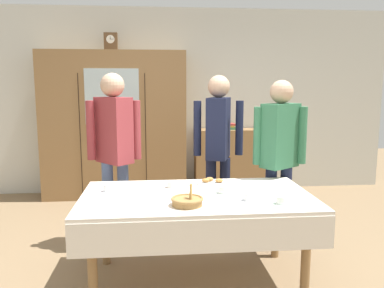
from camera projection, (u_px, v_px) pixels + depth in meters
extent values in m
plane|color=#846B4C|center=(194.00, 268.00, 3.43)|extent=(12.00, 12.00, 0.00)
cube|color=silver|center=(177.00, 101.00, 5.83)|extent=(6.40, 0.10, 2.70)
cylinder|color=olive|center=(92.00, 264.00, 2.75)|extent=(0.07, 0.07, 0.70)
cylinder|color=olive|center=(306.00, 255.00, 2.89)|extent=(0.07, 0.07, 0.70)
cylinder|color=olive|center=(105.00, 226.00, 3.47)|extent=(0.07, 0.07, 0.70)
cylinder|color=olive|center=(276.00, 221.00, 3.61)|extent=(0.07, 0.07, 0.70)
cube|color=silver|center=(197.00, 196.00, 3.12)|extent=(1.84, 1.01, 0.03)
cube|color=silver|center=(204.00, 237.00, 2.64)|extent=(1.84, 0.01, 0.24)
cube|color=olive|center=(115.00, 125.00, 5.51)|extent=(2.00, 0.45, 2.06)
cube|color=silver|center=(112.00, 96.00, 5.22)|extent=(0.72, 0.01, 0.74)
cube|color=black|center=(80.00, 135.00, 5.26)|extent=(0.01, 0.01, 1.65)
cube|color=black|center=(146.00, 134.00, 5.34)|extent=(0.01, 0.01, 1.65)
cube|color=brown|center=(111.00, 42.00, 5.33)|extent=(0.18, 0.10, 0.24)
cylinder|color=white|center=(110.00, 39.00, 5.27)|extent=(0.11, 0.01, 0.11)
cube|color=black|center=(110.00, 38.00, 5.27)|extent=(0.00, 0.00, 0.04)
cube|color=black|center=(112.00, 39.00, 5.27)|extent=(0.05, 0.00, 0.00)
cube|color=olive|center=(230.00, 161.00, 5.79)|extent=(1.04, 0.35, 0.95)
cube|color=#3D754C|center=(230.00, 128.00, 5.72)|extent=(0.17, 0.21, 0.04)
cube|color=#B29333|center=(230.00, 126.00, 5.71)|extent=(0.15, 0.20, 0.02)
cube|color=#99332D|center=(230.00, 124.00, 5.71)|extent=(0.15, 0.19, 0.03)
cylinder|color=white|center=(108.00, 192.00, 3.19)|extent=(0.13, 0.13, 0.01)
cylinder|color=white|center=(108.00, 188.00, 3.19)|extent=(0.08, 0.08, 0.05)
torus|color=white|center=(113.00, 187.00, 3.19)|extent=(0.04, 0.01, 0.04)
cylinder|color=#47230F|center=(108.00, 185.00, 3.18)|extent=(0.06, 0.06, 0.01)
cylinder|color=silver|center=(281.00, 204.00, 2.86)|extent=(0.13, 0.13, 0.01)
cylinder|color=silver|center=(281.00, 200.00, 2.85)|extent=(0.08, 0.08, 0.05)
torus|color=silver|center=(286.00, 200.00, 2.85)|extent=(0.04, 0.01, 0.04)
cylinder|color=#47230F|center=(281.00, 197.00, 2.85)|extent=(0.06, 0.06, 0.01)
cylinder|color=silver|center=(223.00, 193.00, 3.14)|extent=(0.13, 0.13, 0.01)
cylinder|color=silver|center=(223.00, 190.00, 3.14)|extent=(0.08, 0.08, 0.05)
torus|color=silver|center=(228.00, 189.00, 3.14)|extent=(0.04, 0.01, 0.04)
cylinder|color=white|center=(248.00, 201.00, 2.94)|extent=(0.13, 0.13, 0.01)
cylinder|color=white|center=(249.00, 197.00, 2.93)|extent=(0.08, 0.08, 0.05)
torus|color=white|center=(253.00, 196.00, 2.94)|extent=(0.04, 0.01, 0.04)
cylinder|color=#47230F|center=(249.00, 194.00, 2.93)|extent=(0.06, 0.06, 0.01)
cylinder|color=white|center=(172.00, 188.00, 3.31)|extent=(0.13, 0.13, 0.01)
cylinder|color=white|center=(172.00, 184.00, 3.30)|extent=(0.08, 0.08, 0.05)
torus|color=white|center=(176.00, 184.00, 3.31)|extent=(0.04, 0.01, 0.04)
cylinder|color=#47230F|center=(172.00, 182.00, 3.30)|extent=(0.06, 0.06, 0.01)
cylinder|color=#9E7542|center=(187.00, 202.00, 2.84)|extent=(0.22, 0.22, 0.05)
torus|color=#9E7542|center=(187.00, 199.00, 2.83)|extent=(0.24, 0.24, 0.02)
cylinder|color=tan|center=(191.00, 193.00, 2.81)|extent=(0.02, 0.04, 0.12)
cylinder|color=tan|center=(191.00, 192.00, 2.83)|extent=(0.02, 0.02, 0.12)
cylinder|color=tan|center=(191.00, 192.00, 2.84)|extent=(0.03, 0.04, 0.12)
cylinder|color=white|center=(212.00, 183.00, 3.46)|extent=(0.28, 0.28, 0.01)
ellipsoid|color=#BC7F3D|center=(219.00, 180.00, 3.46)|extent=(0.07, 0.05, 0.04)
ellipsoid|color=#BC7F3D|center=(210.00, 179.00, 3.51)|extent=(0.07, 0.05, 0.04)
ellipsoid|color=#BC7F3D|center=(206.00, 180.00, 3.46)|extent=(0.07, 0.05, 0.04)
cube|color=silver|center=(115.00, 203.00, 2.88)|extent=(0.10, 0.01, 0.00)
ellipsoid|color=silver|center=(123.00, 203.00, 2.89)|extent=(0.03, 0.02, 0.01)
cube|color=silver|center=(278.00, 193.00, 3.15)|extent=(0.10, 0.01, 0.00)
ellipsoid|color=silver|center=(285.00, 193.00, 3.16)|extent=(0.03, 0.02, 0.01)
cube|color=silver|center=(128.00, 185.00, 3.41)|extent=(0.10, 0.01, 0.00)
ellipsoid|color=silver|center=(135.00, 185.00, 3.41)|extent=(0.03, 0.02, 0.01)
cylinder|color=slate|center=(108.00, 204.00, 3.87)|extent=(0.11, 0.11, 0.85)
cylinder|color=slate|center=(124.00, 204.00, 3.88)|extent=(0.11, 0.11, 0.85)
cube|color=#933338|center=(114.00, 130.00, 3.76)|extent=(0.39, 0.40, 0.63)
sphere|color=tan|center=(112.00, 85.00, 3.70)|extent=(0.23, 0.23, 0.23)
cylinder|color=#933338|center=(91.00, 130.00, 3.74)|extent=(0.08, 0.08, 0.57)
cylinder|color=#933338|center=(137.00, 130.00, 3.78)|extent=(0.08, 0.08, 0.57)
cylinder|color=#191E38|center=(211.00, 197.00, 4.13)|extent=(0.11, 0.11, 0.84)
cylinder|color=#191E38|center=(225.00, 196.00, 4.15)|extent=(0.11, 0.11, 0.84)
cube|color=#191E38|center=(218.00, 128.00, 4.03)|extent=(0.31, 0.41, 0.63)
sphere|color=tan|center=(219.00, 86.00, 3.96)|extent=(0.23, 0.23, 0.23)
cylinder|color=#191E38|center=(197.00, 128.00, 4.01)|extent=(0.08, 0.08, 0.57)
cylinder|color=#191E38|center=(239.00, 128.00, 4.05)|extent=(0.08, 0.08, 0.57)
cylinder|color=#191E38|center=(270.00, 208.00, 3.81)|extent=(0.11, 0.11, 0.81)
cylinder|color=#191E38|center=(285.00, 207.00, 3.83)|extent=(0.11, 0.11, 0.81)
cube|color=#33704C|center=(280.00, 136.00, 3.71)|extent=(0.41, 0.37, 0.61)
sphere|color=tan|center=(282.00, 92.00, 3.65)|extent=(0.22, 0.22, 0.22)
cylinder|color=#33704C|center=(258.00, 136.00, 3.69)|extent=(0.08, 0.08, 0.55)
cylinder|color=#33704C|center=(302.00, 135.00, 3.73)|extent=(0.08, 0.08, 0.55)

